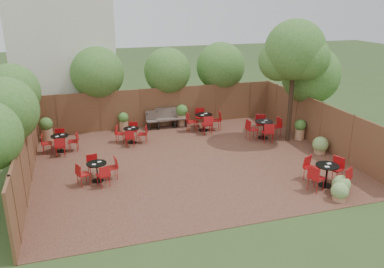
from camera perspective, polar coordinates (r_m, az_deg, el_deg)
name	(u,v)px	position (r m, az deg, el deg)	size (l,w,h in m)	color
ground	(190,162)	(15.91, -0.32, -4.05)	(80.00, 80.00, 0.00)	#354F23
courtyard_paving	(190,162)	(15.91, -0.32, -4.02)	(12.00, 10.00, 0.02)	#3E2119
fence_back	(161,107)	(20.17, -4.47, 3.90)	(12.00, 0.08, 2.00)	brown
fence_left	(27,155)	(15.06, -22.76, -2.88)	(0.08, 10.00, 2.00)	brown
fence_right	(321,125)	(18.13, 18.14, 1.26)	(0.08, 10.00, 2.00)	brown
neighbour_building	(63,44)	(22.13, -18.20, 12.29)	(5.00, 4.00, 8.00)	silver
overhang_foliage	(157,80)	(18.02, -5.04, 7.77)	(15.71, 10.62, 2.77)	#396B22
courtyard_tree	(295,54)	(17.85, 14.62, 11.15)	(2.77, 2.67, 5.44)	black
park_bench_left	(171,117)	(20.05, -3.01, 2.44)	(1.64, 0.68, 0.99)	brown
park_bench_right	(161,119)	(19.93, -4.56, 2.18)	(1.47, 0.48, 0.91)	brown
bistro_tables	(194,140)	(16.89, 0.29, -0.95)	(10.69, 8.79, 0.96)	black
planters	(154,122)	(19.09, -5.55, 1.69)	(11.77, 4.23, 1.10)	#A77653
low_shrubs	(331,168)	(15.42, 19.45, -4.60)	(2.46, 4.39, 0.72)	#A77653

